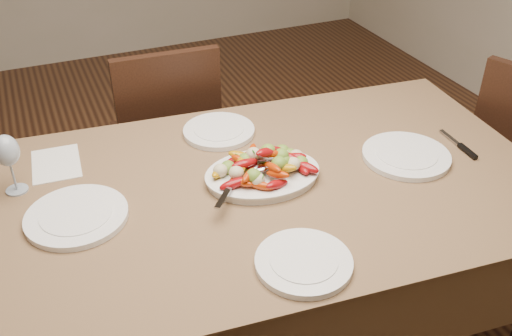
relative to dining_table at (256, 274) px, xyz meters
The scene contains 12 objects.
dining_table is the anchor object (origin of this frame).
chair_far 0.87m from the dining_table, 95.24° to the left, with size 0.42×0.42×0.95m, color black, non-canonical shape.
serving_platter 0.39m from the dining_table, 30.79° to the left, with size 0.35×0.26×0.02m, color white.
roasted_vegetables 0.45m from the dining_table, 30.79° to the left, with size 0.29×0.19×0.09m, color maroon, non-canonical shape.
serving_spoon 0.43m from the dining_table, 160.52° to the right, with size 0.28×0.06×0.03m, color #9EA0A8, non-canonical shape.
plate_left 0.66m from the dining_table, behind, with size 0.29×0.29×0.02m, color white.
plate_right 0.65m from the dining_table, ahead, with size 0.29×0.29×0.02m, color white.
plate_far 0.52m from the dining_table, 89.57° to the left, with size 0.25×0.25×0.02m, color white.
plate_near 0.54m from the dining_table, 94.26° to the right, with size 0.25×0.25×0.02m, color white.
wine_glass 0.87m from the dining_table, 159.39° to the left, with size 0.08×0.08×0.20m, color #8C99A5, non-canonical shape.
menu_card 0.76m from the dining_table, 146.82° to the left, with size 0.15×0.21×0.00m, color silver.
table_knife 0.82m from the dining_table, ahead, with size 0.02×0.20×0.01m, color #9EA0A8, non-canonical shape.
Camera 1 is at (-0.33, -1.43, 1.78)m, focal length 40.00 mm.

